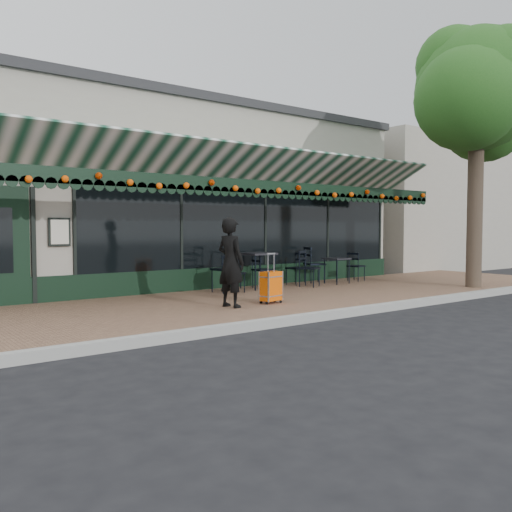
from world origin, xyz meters
TOP-DOWN VIEW (x-y plane):
  - ground at (0.00, 0.00)m, footprint 80.00×80.00m
  - sidewalk at (0.00, 2.00)m, footprint 18.00×4.00m
  - curb at (0.00, -0.08)m, footprint 18.00×0.16m
  - restaurant_building at (0.00, 7.84)m, footprint 12.00×9.60m
  - neighbor_building_right at (13.00, 8.00)m, footprint 12.00×8.00m
  - woman at (-1.51, 1.29)m, footprint 0.49×0.65m
  - suitcase at (-0.62, 1.24)m, footprint 0.45×0.30m
  - cafe_table_a at (3.01, 3.04)m, footprint 0.53×0.53m
  - cafe_table_b at (0.68, 3.35)m, footprint 0.69×0.69m
  - chair_a_left at (1.97, 3.44)m, footprint 0.44×0.44m
  - chair_a_right at (2.71, 3.54)m, footprint 0.60×0.60m
  - chair_a_front at (1.96, 2.94)m, footprint 0.59×0.59m
  - chair_a_extra at (3.92, 3.20)m, footprint 0.46×0.46m
  - chair_b_left at (-0.33, 3.21)m, footprint 0.53×0.53m
  - chair_b_right at (0.81, 3.31)m, footprint 0.46×0.46m
  - chair_b_front at (-0.25, 3.00)m, footprint 0.56×0.56m
  - street_tree at (5.31, 0.55)m, footprint 3.36×2.90m

SIDE VIEW (x-z plane):
  - ground at x=0.00m, z-range 0.00..0.00m
  - sidewalk at x=0.00m, z-range 0.00..0.15m
  - curb at x=0.00m, z-range 0.00..0.15m
  - suitcase at x=-0.62m, z-range -0.01..0.94m
  - chair_a_extra at x=3.92m, z-range 0.15..0.93m
  - chair_a_left at x=1.97m, z-range 0.15..0.97m
  - chair_b_front at x=-0.25m, z-range 0.15..0.99m
  - chair_b_right at x=0.81m, z-range 0.15..1.01m
  - chair_a_front at x=1.96m, z-range 0.15..1.04m
  - chair_a_right at x=2.71m, z-range 0.15..1.10m
  - chair_b_left at x=-0.33m, z-range 0.15..1.16m
  - cafe_table_a at x=3.01m, z-range 0.41..1.07m
  - cafe_table_b at x=0.68m, z-range 0.49..1.34m
  - woman at x=-1.51m, z-range 0.15..1.76m
  - restaurant_building at x=0.00m, z-range 0.02..4.52m
  - neighbor_building_right at x=13.00m, z-range 0.00..4.80m
  - street_tree at x=5.31m, z-range 1.58..7.76m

